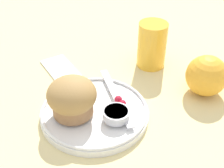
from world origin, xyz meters
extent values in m
plane|color=beige|center=(0.00, 0.00, 0.00)|extent=(3.00, 3.00, 0.00)
cylinder|color=white|center=(-0.01, 0.00, 0.01)|extent=(0.21, 0.21, 0.01)
torus|color=white|center=(-0.01, 0.00, 0.02)|extent=(0.21, 0.21, 0.01)
cylinder|color=#9E7047|center=(-0.02, -0.04, 0.04)|extent=(0.08, 0.08, 0.03)
ellipsoid|color=#A87F47|center=(-0.02, -0.04, 0.06)|extent=(0.09, 0.09, 0.06)
cylinder|color=silver|center=(0.03, 0.02, 0.03)|extent=(0.05, 0.05, 0.02)
cylinder|color=beige|center=(0.03, 0.02, 0.03)|extent=(0.04, 0.04, 0.00)
sphere|color=#B7192D|center=(0.00, 0.05, 0.03)|extent=(0.02, 0.02, 0.02)
sphere|color=#B7192D|center=(0.01, 0.05, 0.03)|extent=(0.02, 0.02, 0.02)
cube|color=silver|center=(-0.02, 0.05, 0.02)|extent=(0.18, 0.06, 0.00)
sphere|color=#F4A82D|center=(0.05, 0.24, 0.04)|extent=(0.09, 0.09, 0.09)
cylinder|color=gold|center=(-0.10, 0.20, 0.05)|extent=(0.07, 0.07, 0.11)
cube|color=white|center=(-0.19, 0.01, 0.00)|extent=(0.11, 0.06, 0.01)
camera|label=1|loc=(0.39, -0.21, 0.42)|focal=50.00mm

